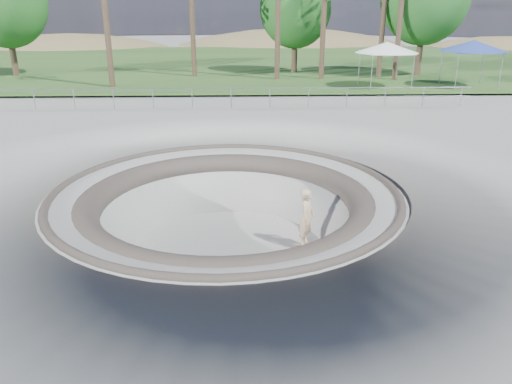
% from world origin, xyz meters
% --- Properties ---
extents(ground, '(180.00, 180.00, 0.00)m').
position_xyz_m(ground, '(0.00, 0.00, 0.00)').
color(ground, '#999994').
rests_on(ground, ground).
extents(skate_bowl, '(14.00, 14.00, 4.10)m').
position_xyz_m(skate_bowl, '(0.00, 0.00, -1.83)').
color(skate_bowl, '#999994').
rests_on(skate_bowl, ground).
extents(grass_strip, '(180.00, 36.00, 0.12)m').
position_xyz_m(grass_strip, '(0.00, 34.00, 0.22)').
color(grass_strip, '#2A4F1F').
rests_on(grass_strip, ground).
extents(distant_hills, '(103.20, 45.00, 28.60)m').
position_xyz_m(distant_hills, '(3.78, 57.17, -7.02)').
color(distant_hills, brown).
rests_on(distant_hills, ground).
extents(safety_railing, '(25.00, 0.06, 1.03)m').
position_xyz_m(safety_railing, '(0.00, 12.00, 0.69)').
color(safety_railing, gray).
rests_on(safety_railing, ground).
extents(skateboard, '(0.81, 0.48, 0.08)m').
position_xyz_m(skateboard, '(2.43, 0.06, -1.84)').
color(skateboard, '#995E3D').
rests_on(skateboard, ground).
extents(skater, '(0.66, 0.79, 1.84)m').
position_xyz_m(skater, '(2.43, 0.06, -0.90)').
color(skater, '#CFB086').
rests_on(skater, skateboard).
extents(canopy_white, '(5.46, 5.46, 2.76)m').
position_xyz_m(canopy_white, '(9.61, 18.00, 2.70)').
color(canopy_white, gray).
rests_on(canopy_white, ground).
extents(canopy_blue, '(5.69, 5.69, 2.87)m').
position_xyz_m(canopy_blue, '(15.01, 18.00, 2.80)').
color(canopy_blue, gray).
rests_on(canopy_blue, ground).
extents(bushy_tree_left, '(5.82, 5.30, 8.40)m').
position_xyz_m(bushy_tree_left, '(-16.09, 24.49, 5.38)').
color(bushy_tree_left, brown).
rests_on(bushy_tree_left, ground).
extents(bushy_tree_mid, '(5.34, 4.86, 7.71)m').
position_xyz_m(bushy_tree_mid, '(4.70, 25.73, 4.95)').
color(bushy_tree_mid, brown).
rests_on(bushy_tree_mid, ground).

